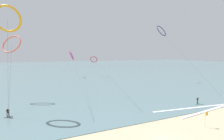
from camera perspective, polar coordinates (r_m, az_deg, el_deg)
name	(u,v)px	position (r m, az deg, el deg)	size (l,w,h in m)	color
sea_water	(76,68)	(120.51, -14.31, 0.92)	(400.00, 200.00, 0.08)	slate
surfer_charcoal	(8,113)	(32.80, -36.30, -13.86)	(1.40, 0.64, 1.70)	black
surfer_emerald	(198,101)	(38.56, 31.12, -10.56)	(1.40, 0.66, 1.70)	#199351
kite_crimson	(94,59)	(72.09, -7.29, 4.24)	(4.19, 49.60, 10.28)	red
kite_magenta	(72,56)	(73.46, -15.90, 5.51)	(2.25, 53.89, 12.77)	#CC288E
kite_coral	(12,44)	(43.50, -35.33, 8.48)	(5.75, 14.94, 16.21)	#EA7260
kite_amber	(7,19)	(34.68, -36.42, 16.23)	(5.19, 4.54, 20.63)	orange
kite_navy	(161,31)	(65.68, 19.22, 14.63)	(6.20, 28.23, 23.51)	navy
beach_flag	(206,117)	(27.81, 33.54, -15.37)	(0.47, 0.11, 2.52)	silver
wave_crest_near	(207,111)	(35.62, 33.93, -13.41)	(15.55, 0.50, 0.12)	white
wave_crest_mid	(194,108)	(35.80, 29.93, -13.06)	(19.09, 0.50, 0.12)	white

